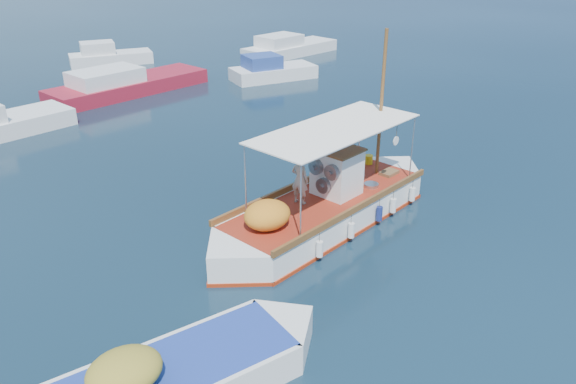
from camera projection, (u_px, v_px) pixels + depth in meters
ground at (324, 236)px, 17.61m from camera, size 160.00×160.00×0.00m
fishing_caique at (325, 209)px, 18.15m from camera, size 9.69×4.37×6.09m
bg_boat_n at (125, 85)px, 32.56m from camera, size 9.91×5.07×1.80m
bg_boat_ne at (271, 72)px, 35.69m from camera, size 5.54×2.77×1.80m
bg_boat_e at (288, 49)px, 42.56m from camera, size 8.23×4.18×1.80m
bg_boat_far_n at (108, 57)px, 39.66m from camera, size 5.84×2.95×1.80m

